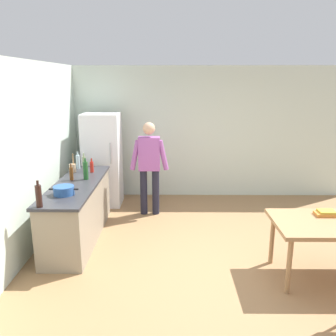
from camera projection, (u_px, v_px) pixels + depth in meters
ground_plane at (212, 264)px, 4.76m from camera, size 14.00×14.00×0.00m
wall_back at (198, 133)px, 7.34m from camera, size 6.40×0.12×2.70m
wall_left at (17, 164)px, 4.65m from camera, size 0.12×5.60×2.70m
kitchen_counter at (78, 211)px, 5.45m from camera, size 0.64×2.20×0.90m
refrigerator at (103, 160)px, 6.89m from camera, size 0.70×0.67×1.80m
person at (149, 162)px, 6.32m from camera, size 0.70×0.22×1.70m
dining_table at (331, 228)px, 4.30m from camera, size 1.40×0.90×0.75m
cooking_pot at (64, 190)px, 4.79m from camera, size 0.40×0.28×0.12m
utensil_jar at (73, 168)px, 5.95m from camera, size 0.11×0.11×0.32m
bottle_wine_green at (86, 170)px, 5.51m from camera, size 0.08×0.08×0.34m
bottle_vinegar_tall at (84, 164)px, 5.97m from camera, size 0.06×0.06×0.32m
bottle_wine_dark at (39, 196)px, 4.31m from camera, size 0.08×0.08×0.34m
bottle_sauce_red at (92, 167)px, 5.94m from camera, size 0.06×0.06×0.24m
bottle_beer_brown at (71, 173)px, 5.48m from camera, size 0.06×0.06×0.26m
bottle_water_clear at (78, 162)px, 6.18m from camera, size 0.07×0.07×0.30m
book_stack at (326, 213)px, 4.46m from camera, size 0.25×0.17×0.07m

